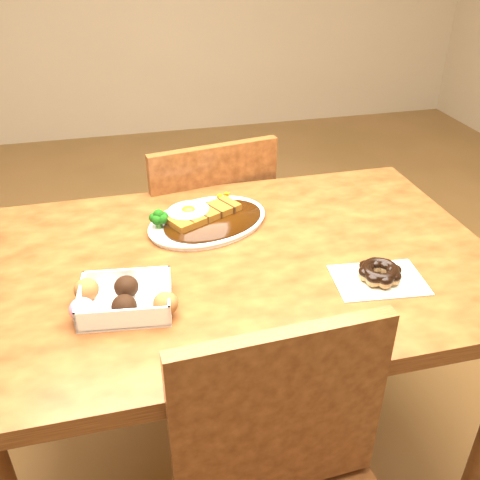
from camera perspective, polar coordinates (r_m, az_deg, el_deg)
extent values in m
plane|color=brown|center=(1.79, 0.12, -22.35)|extent=(6.00, 6.00, 0.00)
cube|color=#45200D|center=(1.28, 0.15, -2.56)|extent=(1.20, 0.80, 0.04)
cylinder|color=#45200D|center=(1.77, -20.13, -8.86)|extent=(0.06, 0.06, 0.71)
cylinder|color=#45200D|center=(1.92, 13.48, -4.14)|extent=(0.06, 0.06, 0.71)
cube|color=#45200D|center=(1.93, -4.49, -0.35)|extent=(0.48, 0.48, 0.04)
cylinder|color=#45200D|center=(2.24, -1.59, -2.25)|extent=(0.04, 0.04, 0.41)
cylinder|color=#45200D|center=(2.16, -10.02, -4.18)|extent=(0.04, 0.04, 0.41)
cylinder|color=#45200D|center=(1.98, 2.09, -7.25)|extent=(0.04, 0.04, 0.41)
cylinder|color=#45200D|center=(1.90, -7.40, -9.72)|extent=(0.04, 0.04, 0.41)
cube|color=#45200D|center=(1.66, -2.65, 3.54)|extent=(0.40, 0.09, 0.40)
cube|color=#45200D|center=(1.01, 4.27, -18.34)|extent=(0.40, 0.05, 0.40)
ellipsoid|color=white|center=(1.40, -3.43, 1.94)|extent=(0.39, 0.34, 0.01)
ellipsoid|color=black|center=(1.38, -2.85, 2.10)|extent=(0.33, 0.28, 0.01)
cube|color=#6B380C|center=(1.39, -3.79, 2.71)|extent=(0.21, 0.15, 0.02)
ellipsoid|color=white|center=(1.39, -5.52, 3.16)|extent=(0.14, 0.13, 0.01)
ellipsoid|color=#FFB214|center=(1.38, -5.53, 3.20)|extent=(0.04, 0.04, 0.02)
cube|color=white|center=(1.12, -12.12, -6.08)|extent=(0.20, 0.16, 0.05)
ellipsoid|color=pink|center=(1.10, -16.50, -7.10)|extent=(0.05, 0.05, 0.05)
ellipsoid|color=black|center=(1.09, -12.26, -6.92)|extent=(0.05, 0.05, 0.05)
ellipsoid|color=brown|center=(1.08, -7.94, -6.71)|extent=(0.05, 0.05, 0.05)
ellipsoid|color=brown|center=(1.16, -16.07, -5.10)|extent=(0.05, 0.05, 0.05)
ellipsoid|color=black|center=(1.14, -12.04, -4.91)|extent=(0.05, 0.05, 0.05)
cube|color=silver|center=(1.23, 14.56, -4.13)|extent=(0.21, 0.16, 0.00)
torus|color=olive|center=(1.22, 14.66, -3.46)|extent=(0.10, 0.10, 0.03)
torus|color=black|center=(1.21, 14.72, -3.12)|extent=(0.09, 0.09, 0.02)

